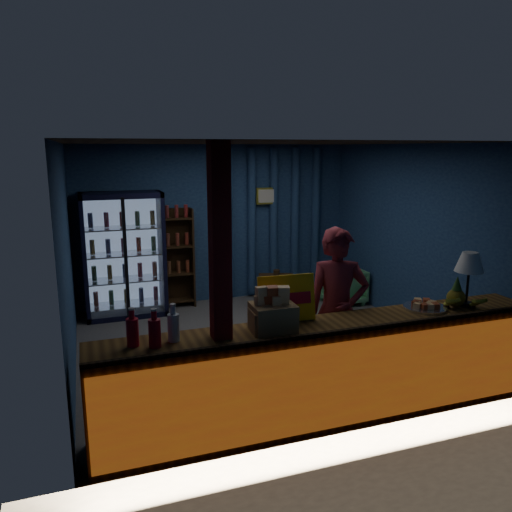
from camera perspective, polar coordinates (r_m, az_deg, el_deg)
The scene contains 19 objects.
ground at distance 6.67m, azimuth 0.58°, elevation -10.14°, with size 4.60×4.60×0.00m, color #515154.
room_walls at distance 6.24m, azimuth 0.62°, elevation 3.30°, with size 4.60×4.60×4.60m.
counter at distance 4.87m, azimuth 8.43°, elevation -12.90°, with size 4.40×0.57×0.99m.
support_post at distance 4.22m, azimuth -4.06°, elevation -4.82°, with size 0.16×0.16×2.60m, color maroon.
beverage_cooler at distance 7.90m, azimuth -14.88°, elevation 0.09°, with size 1.20×0.62×1.90m.
bottle_shelf at distance 8.17m, azimuth -8.96°, elevation -0.25°, with size 0.50×0.28×1.60m.
curtain_folds at distance 8.61m, azimuth 2.04°, elevation 3.95°, with size 1.74×0.14×2.50m.
framed_picture at distance 8.46m, azimuth 1.21°, elevation 6.88°, with size 0.36×0.04×0.28m.
shopkeeper at distance 5.27m, azimuth 9.25°, elevation -6.27°, with size 0.64×0.42×1.76m, color maroon.
green_chair at distance 8.44m, azimuth 9.81°, elevation -3.35°, with size 0.64×0.66×0.60m, color #57AF6F.
side_table at distance 8.14m, azimuth 2.34°, elevation -4.04°, with size 0.66×0.56×0.62m.
yellow_sign at distance 4.66m, azimuth 3.53°, elevation -4.86°, with size 0.55×0.14×0.44m.
soda_bottles at distance 4.21m, azimuth -11.61°, elevation -8.22°, with size 0.44×0.18×0.32m.
snack_box_left at distance 4.44m, azimuth 1.95°, elevation -6.77°, with size 0.38×0.32×0.40m.
snack_box_centre at distance 4.43m, azimuth 1.34°, elevation -7.19°, with size 0.32×0.27×0.32m.
pastry_tray at distance 5.34m, azimuth 18.74°, elevation -5.46°, with size 0.43×0.43×0.07m.
banana_bunches at distance 5.43m, azimuth 22.51°, elevation -4.90°, with size 0.45×0.28×0.15m.
table_lamp at distance 5.46m, azimuth 23.22°, elevation -0.88°, with size 0.29×0.29×0.56m.
pineapple at distance 5.45m, azimuth 21.91°, elevation -4.15°, with size 0.18×0.18×0.32m.
Camera 1 is at (-2.10, -5.80, 2.53)m, focal length 35.00 mm.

